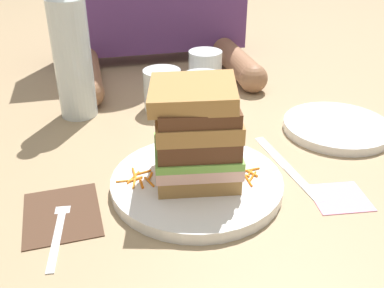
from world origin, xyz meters
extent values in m
plane|color=#9E8460|center=(0.00, 0.00, 0.00)|extent=(3.00, 3.00, 0.00)
cylinder|color=white|center=(-0.01, -0.03, 0.01)|extent=(0.25, 0.25, 0.02)
cube|color=#A87A42|center=(-0.01, -0.03, 0.03)|extent=(0.13, 0.11, 0.02)
cube|color=beige|center=(-0.01, -0.03, 0.05)|extent=(0.13, 0.12, 0.02)
cube|color=#7AB74C|center=(-0.01, -0.03, 0.06)|extent=(0.13, 0.12, 0.01)
cube|color=#56331E|center=(-0.01, -0.03, 0.08)|extent=(0.12, 0.11, 0.03)
cube|color=#A87A42|center=(-0.01, -0.03, 0.11)|extent=(0.13, 0.11, 0.02)
cube|color=#56331E|center=(-0.01, -0.03, 0.13)|extent=(0.12, 0.11, 0.02)
cube|color=#A87A42|center=(-0.01, -0.03, 0.15)|extent=(0.13, 0.12, 0.03)
cylinder|color=orange|center=(-0.11, -0.02, 0.02)|extent=(0.03, 0.00, 0.00)
cylinder|color=orange|center=(-0.10, -0.02, 0.02)|extent=(0.01, 0.03, 0.00)
cylinder|color=orange|center=(-0.08, -0.03, 0.02)|extent=(0.01, 0.03, 0.00)
cylinder|color=orange|center=(-0.07, -0.01, 0.02)|extent=(0.01, 0.02, 0.00)
cylinder|color=orange|center=(-0.10, -0.02, 0.02)|extent=(0.02, 0.01, 0.00)
cylinder|color=orange|center=(-0.10, -0.01, 0.02)|extent=(0.02, 0.03, 0.00)
cylinder|color=orange|center=(-0.09, 0.00, 0.02)|extent=(0.00, 0.03, 0.00)
cylinder|color=orange|center=(-0.08, 0.00, 0.02)|extent=(0.03, 0.01, 0.00)
cylinder|color=orange|center=(-0.09, -0.03, 0.02)|extent=(0.00, 0.02, 0.00)
cylinder|color=orange|center=(0.06, -0.03, 0.02)|extent=(0.01, 0.02, 0.00)
cylinder|color=orange|center=(0.07, -0.04, 0.02)|extent=(0.01, 0.02, 0.00)
cylinder|color=orange|center=(0.06, -0.06, 0.02)|extent=(0.00, 0.03, 0.00)
cylinder|color=orange|center=(0.07, -0.04, 0.02)|extent=(0.02, 0.02, 0.00)
cylinder|color=orange|center=(0.06, -0.04, 0.02)|extent=(0.02, 0.02, 0.00)
cylinder|color=orange|center=(0.07, -0.03, 0.02)|extent=(0.03, 0.01, 0.00)
cylinder|color=orange|center=(0.07, -0.05, 0.02)|extent=(0.02, 0.02, 0.00)
cube|color=#4C3323|center=(-0.20, -0.05, 0.00)|extent=(0.11, 0.13, 0.00)
cube|color=silver|center=(-0.21, -0.10, 0.00)|extent=(0.02, 0.11, 0.00)
cube|color=silver|center=(-0.20, -0.04, 0.00)|extent=(0.02, 0.02, 0.00)
cylinder|color=silver|center=(-0.19, -0.01, 0.00)|extent=(0.01, 0.04, 0.00)
cylinder|color=silver|center=(-0.19, -0.01, 0.00)|extent=(0.01, 0.04, 0.00)
cylinder|color=silver|center=(-0.20, -0.01, 0.00)|extent=(0.01, 0.04, 0.00)
cylinder|color=silver|center=(-0.20, -0.01, 0.00)|extent=(0.01, 0.04, 0.00)
cube|color=silver|center=(0.15, -0.06, 0.00)|extent=(0.02, 0.10, 0.00)
cube|color=silver|center=(0.14, 0.04, 0.00)|extent=(0.02, 0.11, 0.00)
cylinder|color=white|center=(0.05, 0.17, 0.05)|extent=(0.08, 0.08, 0.10)
cylinder|color=orange|center=(0.05, 0.17, 0.03)|extent=(0.07, 0.07, 0.05)
cylinder|color=silver|center=(-0.17, 0.27, 0.11)|extent=(0.07, 0.07, 0.22)
cylinder|color=silver|center=(-0.01, 0.26, 0.04)|extent=(0.07, 0.07, 0.08)
cylinder|color=silver|center=(0.10, 0.31, 0.05)|extent=(0.07, 0.07, 0.10)
cylinder|color=white|center=(0.29, 0.09, 0.01)|extent=(0.19, 0.19, 0.02)
cube|color=pink|center=(0.18, -0.10, 0.00)|extent=(0.09, 0.08, 0.00)
cylinder|color=#936647|center=(-0.15, 0.41, 0.03)|extent=(0.06, 0.22, 0.06)
cylinder|color=#936647|center=(0.20, 0.41, 0.03)|extent=(0.06, 0.22, 0.06)
sphere|color=#936647|center=(-0.15, 0.30, 0.03)|extent=(0.06, 0.06, 0.06)
sphere|color=#936647|center=(0.20, 0.30, 0.03)|extent=(0.06, 0.06, 0.06)
camera|label=1|loc=(-0.14, -0.55, 0.37)|focal=41.45mm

